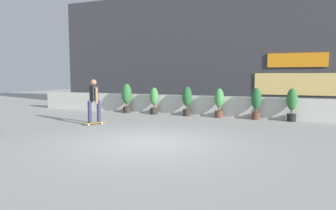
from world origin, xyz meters
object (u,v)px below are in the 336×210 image
Objects in this scene: potted_plant_1 at (154,100)px; potted_plant_2 at (187,99)px; potted_plant_0 at (127,96)px; potted_plant_4 at (256,102)px; potted_plant_3 at (219,102)px; potted_plant_5 at (292,103)px; skater_foreground at (94,100)px.

potted_plant_2 is at bearing 0.00° from potted_plant_1.
potted_plant_4 is at bearing 0.00° from potted_plant_0.
potted_plant_3 is 1.56m from potted_plant_4.
potted_plant_3 reaches higher than potted_plant_1.
potted_plant_0 is at bearing -180.00° from potted_plant_2.
potted_plant_3 is at bearing -180.00° from potted_plant_5.
skater_foreground reaches higher than potted_plant_4.
potted_plant_0 is 0.85× the size of skater_foreground.
potted_plant_0 is 1.08× the size of potted_plant_5.
potted_plant_5 reaches higher than potted_plant_4.
potted_plant_5 is (7.52, 0.00, -0.09)m from potted_plant_0.
potted_plant_1 is at bearing 180.00° from potted_plant_2.
potted_plant_1 is at bearing 180.00° from potted_plant_5.
potted_plant_0 is at bearing -180.00° from potted_plant_5.
potted_plant_4 is (3.03, -0.00, -0.02)m from potted_plant_2.
potted_plant_1 is 1.00× the size of potted_plant_3.
potted_plant_1 is 3.11m from potted_plant_3.
potted_plant_0 reaches higher than potted_plant_3.
potted_plant_2 reaches higher than potted_plant_4.
potted_plant_2 is (1.64, 0.00, 0.06)m from potted_plant_1.
skater_foreground reaches higher than potted_plant_0.
potted_plant_3 is (4.58, 0.00, -0.13)m from potted_plant_0.
potted_plant_2 is at bearing 180.00° from potted_plant_4.
potted_plant_2 is (3.11, 0.00, -0.07)m from potted_plant_0.
potted_plant_4 is at bearing -180.00° from potted_plant_5.
potted_plant_3 is 2.94m from potted_plant_5.
skater_foreground is (-3.98, -3.54, 0.24)m from potted_plant_3.
potted_plant_4 is at bearing -0.00° from potted_plant_2.
skater_foreground is at bearing -152.89° from potted_plant_5.
potted_plant_1 is at bearing 180.00° from potted_plant_4.
potted_plant_0 is 3.11m from potted_plant_2.
potted_plant_0 is 4.58m from potted_plant_3.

